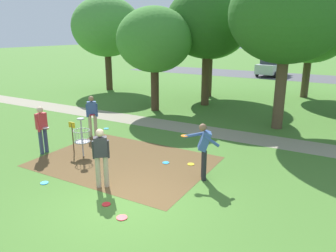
# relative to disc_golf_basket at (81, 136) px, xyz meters

# --- Properties ---
(ground_plane) EXTENTS (160.00, 160.00, 0.00)m
(ground_plane) POSITION_rel_disc_golf_basket_xyz_m (3.31, -1.91, -0.75)
(ground_plane) COLOR #47752D
(dirt_tee_pad) EXTENTS (5.65, 4.10, 0.01)m
(dirt_tee_pad) POSITION_rel_disc_golf_basket_xyz_m (1.61, 0.31, -0.75)
(dirt_tee_pad) COLOR brown
(dirt_tee_pad) RESTS_ON ground
(disc_golf_basket) EXTENTS (0.98, 0.58, 1.39)m
(disc_golf_basket) POSITION_rel_disc_golf_basket_xyz_m (0.00, 0.00, 0.00)
(disc_golf_basket) COLOR #9E9EA3
(disc_golf_basket) RESTS_ON ground
(player_foreground_watching) EXTENTS (1.17, 0.50, 1.71)m
(player_foreground_watching) POSITION_rel_disc_golf_basket_xyz_m (4.46, 0.41, 0.23)
(player_foreground_watching) COLOR #232328
(player_foreground_watching) RESTS_ON ground
(player_throwing) EXTENTS (0.45, 0.45, 1.71)m
(player_throwing) POSITION_rel_disc_golf_basket_xyz_m (-1.21, 1.92, 0.21)
(player_throwing) COLOR tan
(player_throwing) RESTS_ON ground
(player_waiting_left) EXTENTS (0.46, 0.45, 1.71)m
(player_waiting_left) POSITION_rel_disc_golf_basket_xyz_m (2.21, -1.48, 0.21)
(player_waiting_left) COLOR tan
(player_waiting_left) RESTS_ON ground
(player_waiting_right) EXTENTS (0.41, 0.48, 1.71)m
(player_waiting_right) POSITION_rel_disc_golf_basket_xyz_m (-1.41, -0.45, 0.21)
(player_waiting_right) COLOR #384260
(player_waiting_right) RESTS_ON ground
(frisbee_near_basket) EXTENTS (0.22, 0.22, 0.02)m
(frisbee_near_basket) POSITION_rel_disc_golf_basket_xyz_m (2.94, -2.21, -0.74)
(frisbee_near_basket) COLOR red
(frisbee_near_basket) RESTS_ON ground
(frisbee_by_tee) EXTENTS (0.22, 0.22, 0.02)m
(frisbee_by_tee) POSITION_rel_disc_golf_basket_xyz_m (-1.45, 3.02, -0.74)
(frisbee_by_tee) COLOR #1E93DB
(frisbee_by_tee) RESTS_ON ground
(frisbee_mid_grass) EXTENTS (0.23, 0.23, 0.02)m
(frisbee_mid_grass) POSITION_rel_disc_golf_basket_xyz_m (2.89, 0.90, -0.74)
(frisbee_mid_grass) COLOR #1E93DB
(frisbee_mid_grass) RESTS_ON ground
(frisbee_far_left) EXTENTS (0.23, 0.23, 0.02)m
(frisbee_far_left) POSITION_rel_disc_golf_basket_xyz_m (0.59, -2.15, -0.74)
(frisbee_far_left) COLOR #1E93DB
(frisbee_far_left) RESTS_ON ground
(frisbee_far_right) EXTENTS (0.26, 0.26, 0.02)m
(frisbee_far_right) POSITION_rel_disc_golf_basket_xyz_m (3.67, -2.51, -0.74)
(frisbee_far_right) COLOR red
(frisbee_far_right) RESTS_ON ground
(frisbee_scattered_a) EXTENTS (0.23, 0.23, 0.02)m
(frisbee_scattered_a) POSITION_rel_disc_golf_basket_xyz_m (3.68, 1.20, -0.74)
(frisbee_scattered_a) COLOR gold
(frisbee_scattered_a) RESTS_ON ground
(tree_near_right) EXTENTS (4.69, 4.69, 6.72)m
(tree_near_right) POSITION_rel_disc_golf_basket_xyz_m (0.41, 9.88, 3.95)
(tree_near_right) COLOR #4C3823
(tree_near_right) RESTS_ON ground
(tree_mid_left) EXTENTS (4.02, 4.02, 5.53)m
(tree_mid_left) POSITION_rel_disc_golf_basket_xyz_m (-1.45, 7.20, 3.05)
(tree_mid_left) COLOR #422D1E
(tree_mid_left) RESTS_ON ground
(tree_mid_center) EXTENTS (4.88, 4.88, 6.42)m
(tree_mid_center) POSITION_rel_disc_golf_basket_xyz_m (5.23, 15.40, 3.57)
(tree_mid_center) COLOR brown
(tree_mid_center) RESTS_ON ground
(tree_mid_right) EXTENTS (4.98, 4.98, 6.70)m
(tree_mid_right) POSITION_rel_disc_golf_basket_xyz_m (-8.01, 11.22, 3.80)
(tree_mid_right) COLOR #422D1E
(tree_mid_right) RESTS_ON ground
(tree_far_left) EXTENTS (5.11, 5.11, 6.83)m
(tree_far_left) POSITION_rel_disc_golf_basket_xyz_m (-0.51, 12.50, 3.88)
(tree_far_left) COLOR #4C3823
(tree_far_left) RESTS_ON ground
(tree_far_right) EXTENTS (4.90, 4.90, 7.05)m
(tree_far_right) POSITION_rel_disc_golf_basket_xyz_m (5.23, 7.00, 4.19)
(tree_far_right) COLOR brown
(tree_far_right) RESTS_ON ground
(parking_lot_strip) EXTENTS (36.00, 6.00, 0.01)m
(parking_lot_strip) POSITION_rel_disc_golf_basket_xyz_m (3.31, 25.78, -0.75)
(parking_lot_strip) COLOR #4C4C51
(parking_lot_strip) RESTS_ON ground
(parked_car_leftmost) EXTENTS (2.34, 4.38, 1.84)m
(parked_car_leftmost) POSITION_rel_disc_golf_basket_xyz_m (0.74, 25.56, 0.17)
(parked_car_leftmost) COLOR #B2B7BC
(parked_car_leftmost) RESTS_ON ground
(gravel_path) EXTENTS (40.00, 1.52, 0.00)m
(gravel_path) POSITION_rel_disc_golf_basket_xyz_m (3.31, 4.94, -0.75)
(gravel_path) COLOR gray
(gravel_path) RESTS_ON ground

